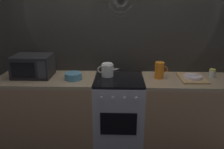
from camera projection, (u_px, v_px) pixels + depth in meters
The scene contains 11 objects.
ground_plane at pixel (118, 142), 3.05m from camera, with size 8.00×8.00×0.00m, color #2D2D33.
back_wall at pixel (119, 49), 2.98m from camera, with size 3.60×0.05×2.40m.
counter_left at pixel (49, 111), 2.94m from camera, with size 1.20×0.60×0.90m.
stove_unit at pixel (119, 112), 2.91m from camera, with size 0.60×0.63×0.90m.
counter_right at pixel (190, 113), 2.88m from camera, with size 1.20×0.60×0.90m.
microwave at pixel (33, 66), 2.80m from camera, with size 0.46×0.35×0.27m.
kettle at pixel (108, 70), 2.83m from camera, with size 0.28×0.15×0.17m.
mixing_bowl at pixel (73, 76), 2.73m from camera, with size 0.20×0.20×0.08m, color teal.
pitcher at pixel (159, 70), 2.75m from camera, with size 0.16×0.11×0.20m.
dish_pile at pixel (192, 77), 2.75m from camera, with size 0.30×0.40×0.06m.
spice_jar at pixel (212, 73), 2.80m from camera, with size 0.08×0.08×0.10m.
Camera 1 is at (0.01, -2.62, 1.81)m, focal length 36.52 mm.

